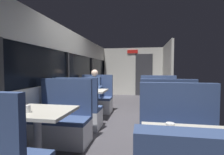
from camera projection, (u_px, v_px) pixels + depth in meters
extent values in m
cube|color=#423F44|center=(123.00, 121.00, 4.11)|extent=(3.30, 9.20, 0.02)
cube|color=beige|center=(67.00, 100.00, 4.34)|extent=(0.08, 8.40, 0.95)
cube|color=beige|center=(67.00, 41.00, 4.27)|extent=(0.08, 8.40, 0.60)
cube|color=black|center=(67.00, 67.00, 4.30)|extent=(0.03, 8.40, 0.75)
cube|color=#2D2D30|center=(68.00, 67.00, 4.30)|extent=(0.06, 0.08, 0.75)
cube|color=#2D2D30|center=(92.00, 68.00, 6.36)|extent=(0.06, 0.08, 0.75)
cube|color=#2D2D30|center=(104.00, 68.00, 8.43)|extent=(0.06, 0.08, 0.75)
cube|color=beige|center=(132.00, 72.00, 8.19)|extent=(2.90, 0.08, 2.30)
cube|color=#333338|center=(144.00, 75.00, 8.05)|extent=(0.80, 0.04, 2.00)
cube|color=red|center=(133.00, 52.00, 8.08)|extent=(0.50, 0.03, 0.16)
cube|color=beige|center=(167.00, 72.00, 6.75)|extent=(0.08, 2.40, 2.30)
cylinder|color=#9E9EA3|center=(38.00, 139.00, 2.20)|extent=(0.10, 0.10, 0.70)
cube|color=beige|center=(37.00, 112.00, 2.18)|extent=(0.90, 0.70, 0.04)
cube|color=silver|center=(62.00, 132.00, 2.85)|extent=(0.95, 0.50, 0.39)
cube|color=#384C7A|center=(61.00, 119.00, 2.84)|extent=(0.95, 0.50, 0.06)
cube|color=#384C7A|center=(67.00, 97.00, 3.03)|extent=(0.95, 0.08, 0.65)
cylinder|color=#9E9EA3|center=(88.00, 105.00, 4.29)|extent=(0.10, 0.10, 0.70)
cube|color=beige|center=(88.00, 91.00, 4.28)|extent=(0.90, 0.70, 0.04)
cube|color=silver|center=(79.00, 118.00, 3.65)|extent=(0.95, 0.50, 0.39)
cube|color=#384C7A|center=(79.00, 108.00, 3.64)|extent=(0.95, 0.50, 0.06)
cube|color=#384C7A|center=(75.00, 93.00, 3.42)|extent=(0.95, 0.08, 0.65)
cube|color=silver|center=(96.00, 106.00, 4.95)|extent=(0.95, 0.50, 0.39)
cube|color=#384C7A|center=(95.00, 98.00, 4.94)|extent=(0.95, 0.50, 0.06)
cube|color=#384C7A|center=(97.00, 85.00, 5.13)|extent=(0.95, 0.08, 0.65)
cube|color=beige|center=(201.00, 141.00, 1.28)|extent=(0.90, 0.70, 0.04)
cube|color=#384C7A|center=(181.00, 143.00, 1.94)|extent=(0.95, 0.50, 0.06)
cube|color=#384C7A|center=(178.00, 108.00, 2.13)|extent=(0.95, 0.08, 0.65)
cylinder|color=#9E9EA3|center=(162.00, 110.00, 3.79)|extent=(0.10, 0.10, 0.70)
cube|color=beige|center=(162.00, 94.00, 3.77)|extent=(0.90, 0.70, 0.04)
cube|color=silver|center=(166.00, 126.00, 3.14)|extent=(0.95, 0.50, 0.39)
cube|color=#384C7A|center=(166.00, 115.00, 3.13)|extent=(0.95, 0.50, 0.06)
cube|color=#384C7A|center=(168.00, 98.00, 2.91)|extent=(0.95, 0.08, 0.65)
cube|color=silver|center=(159.00, 110.00, 4.44)|extent=(0.95, 0.50, 0.39)
cube|color=#384C7A|center=(159.00, 101.00, 4.43)|extent=(0.95, 0.50, 0.06)
cube|color=#384C7A|center=(158.00, 87.00, 4.62)|extent=(0.95, 0.08, 0.65)
cube|color=#26262D|center=(95.00, 105.00, 4.95)|extent=(0.30, 0.36, 0.45)
cube|color=#3F598C|center=(95.00, 87.00, 4.87)|extent=(0.34, 0.22, 0.60)
sphere|color=beige|center=(95.00, 73.00, 4.83)|extent=(0.20, 0.20, 0.20)
cylinder|color=#3F598C|center=(86.00, 87.00, 4.73)|extent=(0.07, 0.28, 0.07)
cylinder|color=#3F598C|center=(100.00, 87.00, 4.66)|extent=(0.07, 0.28, 0.07)
cylinder|color=white|center=(28.00, 109.00, 2.05)|extent=(0.07, 0.07, 0.09)
cylinder|color=white|center=(170.00, 128.00, 1.37)|extent=(0.07, 0.07, 0.09)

